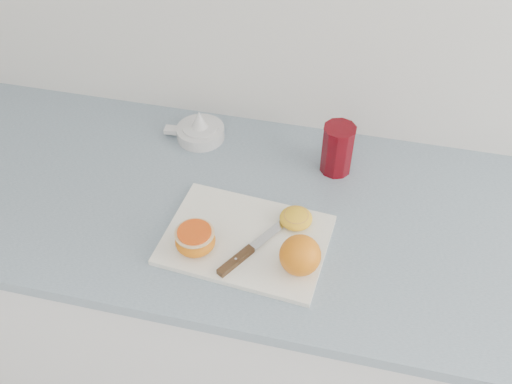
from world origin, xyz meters
TOP-DOWN VIEW (x-y plane):
  - counter at (0.02, 1.70)m, footprint 2.42×0.64m
  - cutting_board at (0.08, 1.59)m, footprint 0.35×0.27m
  - whole_orange at (0.20, 1.54)m, footprint 0.08×0.08m
  - half_orange at (-0.02, 1.54)m, footprint 0.08×0.08m
  - squeezed_shell at (0.17, 1.65)m, footprint 0.07×0.07m
  - paring_knife at (0.08, 1.54)m, footprint 0.12×0.19m
  - citrus_juicer at (-0.12, 1.90)m, footprint 0.15×0.12m
  - red_tumbler at (0.23, 1.86)m, footprint 0.08×0.08m

SIDE VIEW (x-z plane):
  - counter at x=0.02m, z-range 0.00..0.89m
  - cutting_board at x=0.08m, z-range 0.89..0.90m
  - paring_knife at x=0.08m, z-range 0.90..0.92m
  - citrus_juicer at x=-0.12m, z-range 0.87..0.95m
  - squeezed_shell at x=0.17m, z-range 0.90..0.93m
  - half_orange at x=-0.02m, z-range 0.90..0.95m
  - whole_orange at x=0.20m, z-range 0.90..0.98m
  - red_tumbler at x=0.23m, z-range 0.89..1.01m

